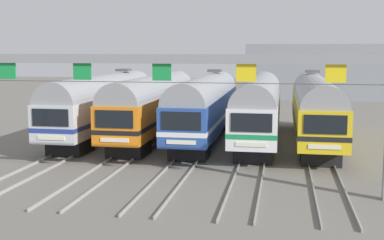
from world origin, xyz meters
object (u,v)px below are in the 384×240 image
object	(u,v)px
commuter_train_blue	(205,104)
commuter_train_white	(259,105)
catenary_gantry	(162,81)
commuter_train_yellow	(315,106)
commuter_train_orange	(153,103)
commuter_train_silver	(103,102)

from	to	relation	value
commuter_train_blue	commuter_train_white	bearing A→B (deg)	-0.06
catenary_gantry	commuter_train_yellow	bearing A→B (deg)	59.71
commuter_train_white	catenary_gantry	xyz separation A→B (m)	(-3.94, -13.49, 2.54)
commuter_train_orange	commuter_train_yellow	distance (m)	11.83
commuter_train_white	commuter_train_yellow	bearing A→B (deg)	0.06
commuter_train_silver	commuter_train_white	distance (m)	11.83
commuter_train_silver	commuter_train_yellow	distance (m)	15.77
commuter_train_orange	commuter_train_blue	distance (m)	3.94
commuter_train_yellow	catenary_gantry	xyz separation A→B (m)	(-7.88, -13.50, 2.54)
commuter_train_silver	catenary_gantry	bearing A→B (deg)	-59.71
commuter_train_yellow	catenary_gantry	bearing A→B (deg)	-120.29
catenary_gantry	commuter_train_silver	bearing A→B (deg)	120.29
commuter_train_orange	commuter_train_blue	size ratio (longest dim) A/B	1.00
commuter_train_yellow	commuter_train_blue	bearing A→B (deg)	180.00
commuter_train_white	commuter_train_yellow	size ratio (longest dim) A/B	1.00
commuter_train_blue	commuter_train_yellow	distance (m)	7.88
commuter_train_silver	commuter_train_yellow	size ratio (longest dim) A/B	1.00
commuter_train_blue	catenary_gantry	bearing A→B (deg)	-90.00
catenary_gantry	commuter_train_orange	bearing A→B (deg)	106.28
commuter_train_blue	commuter_train_white	world-z (taller)	commuter_train_blue
commuter_train_silver	commuter_train_blue	xyz separation A→B (m)	(7.88, 0.00, 0.00)
commuter_train_blue	catenary_gantry	distance (m)	13.74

